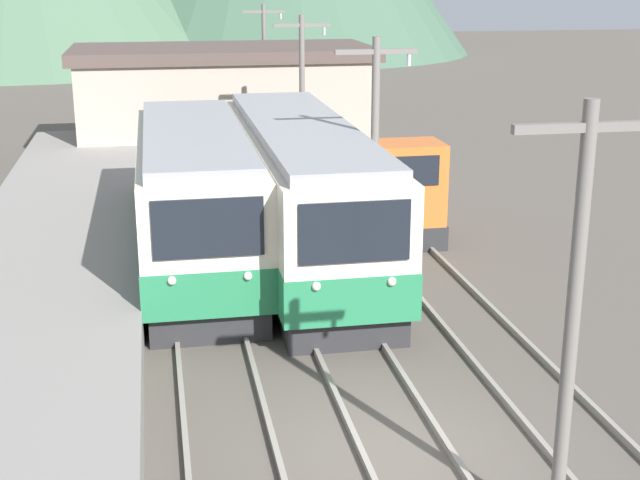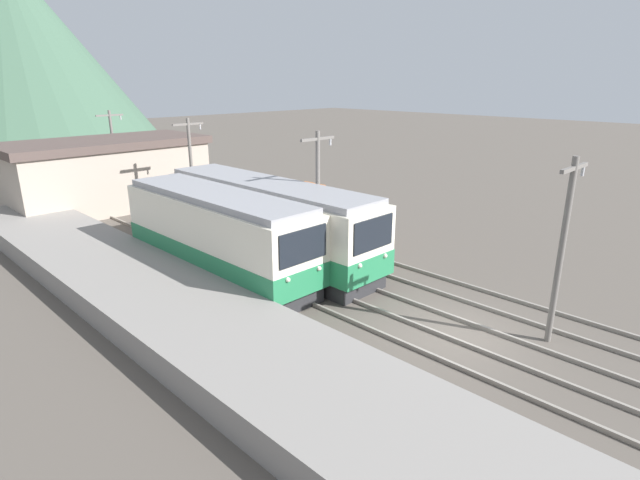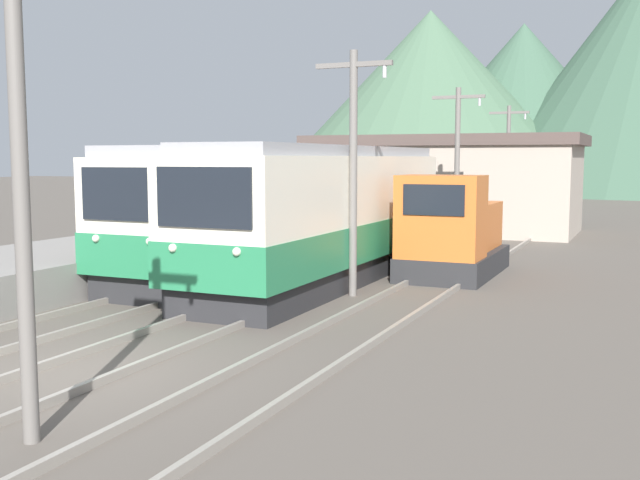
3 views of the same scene
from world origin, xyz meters
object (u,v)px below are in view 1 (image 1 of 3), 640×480
object	(u,v)px
commuter_train_left	(196,206)
catenary_mast_mid	(375,151)
catenary_mast_distant	(265,64)
commuter_train_center	(302,200)
shunting_locomotive	(388,193)
catenary_mast_far	(302,94)
catenary_mast_near	(574,309)

from	to	relation	value
commuter_train_left	catenary_mast_mid	xyz separation A→B (m)	(4.31, -1.72, 1.61)
catenary_mast_distant	commuter_train_left	bearing A→B (deg)	-102.32
commuter_train_center	catenary_mast_mid	world-z (taller)	catenary_mast_mid
commuter_train_left	shunting_locomotive	bearing A→B (deg)	23.22
commuter_train_left	catenary_mast_distant	bearing A→B (deg)	77.68
commuter_train_left	catenary_mast_distant	xyz separation A→B (m)	(4.31, 19.74, 1.61)
catenary_mast_far	catenary_mast_distant	xyz separation A→B (m)	(0.00, 10.73, 0.00)
commuter_train_center	shunting_locomotive	xyz separation A→B (m)	(3.00, 2.39, -0.55)
catenary_mast_mid	catenary_mast_far	xyz separation A→B (m)	(0.00, 10.73, 0.00)
commuter_train_center	catenary_mast_mid	size ratio (longest dim) A/B	2.08
commuter_train_center	catenary_mast_distant	bearing A→B (deg)	85.61
commuter_train_center	catenary_mast_near	distance (m)	12.73
commuter_train_center	catenary_mast_distant	xyz separation A→B (m)	(1.51, 19.64, 1.60)
commuter_train_left	commuter_train_center	world-z (taller)	commuter_train_center
commuter_train_left	commuter_train_center	bearing A→B (deg)	2.04
commuter_train_left	catenary_mast_mid	world-z (taller)	catenary_mast_mid
shunting_locomotive	commuter_train_center	bearing A→B (deg)	-141.47
commuter_train_left	commuter_train_center	xyz separation A→B (m)	(2.80, 0.10, 0.02)
catenary_mast_near	catenary_mast_distant	distance (m)	32.18
commuter_train_center	catenary_mast_mid	xyz separation A→B (m)	(1.51, -1.82, 1.60)
commuter_train_center	catenary_mast_near	world-z (taller)	catenary_mast_near
commuter_train_left	catenary_mast_distant	world-z (taller)	catenary_mast_distant
commuter_train_left	catenary_mast_near	size ratio (longest dim) A/B	1.75
commuter_train_left	catenary_mast_near	distance (m)	13.27
catenary_mast_mid	catenary_mast_distant	size ratio (longest dim) A/B	1.00
catenary_mast_far	catenary_mast_distant	world-z (taller)	same
commuter_train_left	catenary_mast_far	bearing A→B (deg)	64.44
catenary_mast_near	catenary_mast_distant	bearing A→B (deg)	90.00
catenary_mast_mid	catenary_mast_near	bearing A→B (deg)	-90.00
catenary_mast_distant	catenary_mast_mid	bearing A→B (deg)	-90.00
catenary_mast_far	catenary_mast_distant	bearing A→B (deg)	90.00
catenary_mast_near	catenary_mast_far	size ratio (longest dim) A/B	1.00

